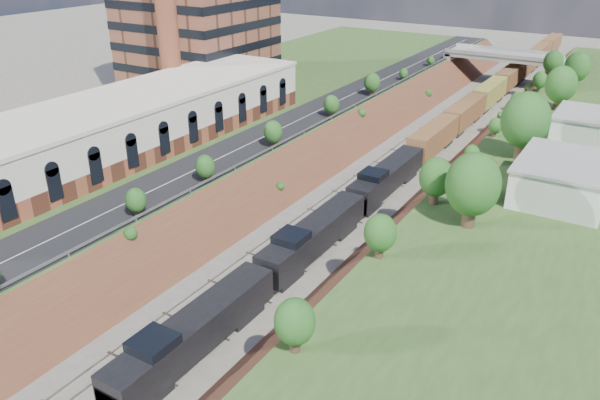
{
  "coord_description": "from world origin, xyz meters",
  "views": [
    {
      "loc": [
        29.62,
        -12.14,
        31.46
      ],
      "look_at": [
        0.89,
        34.74,
        6.0
      ],
      "focal_mm": 35.0,
      "sensor_mm": 36.0,
      "label": 1
    }
  ],
  "objects": [
    {
      "name": "road",
      "position": [
        -15.5,
        60.0,
        5.05
      ],
      "size": [
        8.0,
        180.0,
        0.1
      ],
      "primitive_type": "cube",
      "color": "black",
      "rests_on": "platform_left"
    },
    {
      "name": "platform_left",
      "position": [
        -33.0,
        60.0,
        2.5
      ],
      "size": [
        44.0,
        180.0,
        5.0
      ],
      "primitive_type": "cube",
      "color": "#355322",
      "rests_on": "ground"
    },
    {
      "name": "guardrail",
      "position": [
        -11.4,
        59.8,
        5.55
      ],
      "size": [
        0.1,
        171.0,
        0.7
      ],
      "color": "#99999E",
      "rests_on": "platform_left"
    },
    {
      "name": "tree_right_large",
      "position": [
        17.0,
        40.0,
        9.38
      ],
      "size": [
        5.25,
        5.25,
        7.61
      ],
      "color": "#473323",
      "rests_on": "platform_right"
    },
    {
      "name": "overpass",
      "position": [
        0.0,
        122.0,
        4.92
      ],
      "size": [
        24.5,
        8.3,
        7.4
      ],
      "color": "gray",
      "rests_on": "ground"
    },
    {
      "name": "freight_train",
      "position": [
        2.6,
        93.98,
        2.58
      ],
      "size": [
        2.98,
        167.96,
        4.55
      ],
      "color": "black",
      "rests_on": "ground"
    },
    {
      "name": "white_building_far",
      "position": [
        23.0,
        74.0,
        6.8
      ],
      "size": [
        8.0,
        10.0,
        3.6
      ],
      "primitive_type": "cube",
      "color": "silver",
      "rests_on": "platform_right"
    },
    {
      "name": "rail_right_track",
      "position": [
        2.6,
        60.0,
        0.09
      ],
      "size": [
        1.58,
        180.0,
        0.18
      ],
      "primitive_type": "cube",
      "color": "gray",
      "rests_on": "ground"
    },
    {
      "name": "white_building_near",
      "position": [
        23.5,
        52.0,
        7.0
      ],
      "size": [
        9.0,
        12.0,
        4.0
      ],
      "primitive_type": "cube",
      "color": "silver",
      "rests_on": "platform_right"
    },
    {
      "name": "embankment_right",
      "position": [
        11.0,
        60.0,
        0.0
      ],
      "size": [
        10.0,
        180.0,
        10.0
      ],
      "primitive_type": "cube",
      "rotation": [
        0.0,
        0.79,
        0.0
      ],
      "color": "brown",
      "rests_on": "ground"
    },
    {
      "name": "commercial_building",
      "position": [
        -28.0,
        38.0,
        8.51
      ],
      "size": [
        14.3,
        62.3,
        7.0
      ],
      "color": "brown",
      "rests_on": "platform_left"
    },
    {
      "name": "rail_left_track",
      "position": [
        -2.6,
        60.0,
        0.09
      ],
      "size": [
        1.58,
        180.0,
        0.18
      ],
      "primitive_type": "cube",
      "color": "gray",
      "rests_on": "ground"
    },
    {
      "name": "embankment_left",
      "position": [
        -11.0,
        60.0,
        0.0
      ],
      "size": [
        10.0,
        180.0,
        10.0
      ],
      "primitive_type": "cube",
      "rotation": [
        0.0,
        0.79,
        0.0
      ],
      "color": "brown",
      "rests_on": "ground"
    },
    {
      "name": "tree_left_crest",
      "position": [
        -11.8,
        20.0,
        7.04
      ],
      "size": [
        2.45,
        2.45,
        3.55
      ],
      "color": "#473323",
      "rests_on": "platform_left"
    }
  ]
}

